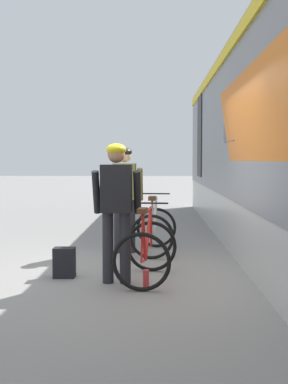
{
  "coord_description": "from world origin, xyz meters",
  "views": [
    {
      "loc": [
        0.28,
        -6.21,
        1.56
      ],
      "look_at": [
        0.1,
        1.24,
        1.05
      ],
      "focal_mm": 44.05,
      "sensor_mm": 36.0,
      "label": 1
    }
  ],
  "objects": [
    {
      "name": "cyclist_near_in_olive",
      "position": [
        -0.24,
        1.63,
        1.05
      ],
      "size": [
        0.62,
        0.32,
        1.76
      ],
      "color": "#232328",
      "rests_on": "ground"
    },
    {
      "name": "backpack_on_platform",
      "position": [
        -0.93,
        -0.08,
        0.2
      ],
      "size": [
        0.28,
        0.18,
        0.4
      ],
      "primitive_type": "cube",
      "rotation": [
        0.0,
        0.0,
        -0.01
      ],
      "color": "black",
      "rests_on": "ground"
    },
    {
      "name": "water_bottle_near_the_bikes",
      "position": [
        0.16,
        -0.54,
        0.11
      ],
      "size": [
        0.08,
        0.08,
        0.22
      ],
      "primitive_type": "cylinder",
      "color": "red",
      "rests_on": "ground"
    },
    {
      "name": "cyclist_far_in_dark",
      "position": [
        -0.21,
        -0.34,
        1.05
      ],
      "size": [
        0.62,
        0.33,
        1.76
      ],
      "color": "#232328",
      "rests_on": "ground"
    },
    {
      "name": "bicycle_far_red",
      "position": [
        0.17,
        -0.23,
        0.4
      ],
      "size": [
        0.82,
        1.14,
        0.99
      ],
      "color": "black",
      "rests_on": "ground"
    },
    {
      "name": "bicycle_near_silver",
      "position": [
        0.26,
        1.6,
        0.4
      ],
      "size": [
        0.79,
        1.12,
        0.99
      ],
      "color": "black",
      "rests_on": "ground"
    },
    {
      "name": "ground_plane",
      "position": [
        0.0,
        0.0,
        0.0
      ],
      "size": [
        80.0,
        80.0,
        0.0
      ],
      "primitive_type": "plane",
      "color": "gray"
    }
  ]
}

